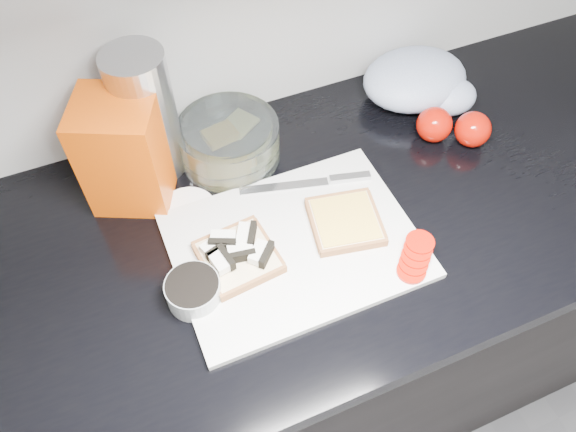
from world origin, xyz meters
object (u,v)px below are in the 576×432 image
Objects in this scene: cutting_board at (295,245)px; glass_bowl at (229,141)px; steel_canister at (147,115)px; bread_bag at (125,152)px.

glass_bowl reaches higher than cutting_board.
cutting_board is 0.34m from steel_canister.
steel_canister is (-0.13, 0.03, 0.09)m from glass_bowl.
steel_canister is at bearing 120.57° from cutting_board.
bread_bag is at bearing -137.34° from steel_canister.
bread_bag reaches higher than glass_bowl.
steel_canister is (-0.16, 0.27, 0.12)m from cutting_board.
glass_bowl is (-0.03, 0.24, 0.03)m from cutting_board.
bread_bag is 0.83× the size of steel_canister.
bread_bag is at bearing 133.84° from cutting_board.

